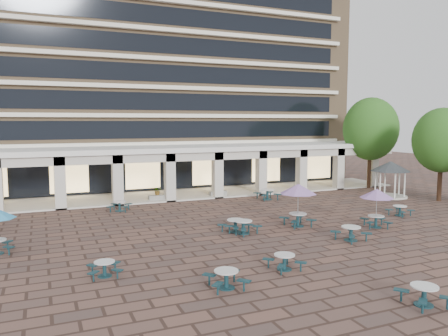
{
  "coord_description": "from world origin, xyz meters",
  "views": [
    {
      "loc": [
        -11.77,
        -22.02,
        6.51
      ],
      "look_at": [
        -1.24,
        3.0,
        3.64
      ],
      "focal_mm": 35.0,
      "sensor_mm": 36.0,
      "label": 1
    }
  ],
  "objects_px": {
    "gazebo": "(390,170)",
    "planter_left": "(158,195)",
    "picnic_table_0": "(226,277)",
    "picnic_table_2": "(284,260)",
    "picnic_table_1": "(424,294)",
    "planter_right": "(218,190)"
  },
  "relations": [
    {
      "from": "picnic_table_2",
      "to": "picnic_table_0",
      "type": "bearing_deg",
      "value": -166.61
    },
    {
      "from": "picnic_table_1",
      "to": "picnic_table_0",
      "type": "bearing_deg",
      "value": 149.66
    },
    {
      "from": "picnic_table_2",
      "to": "planter_right",
      "type": "height_order",
      "value": "planter_right"
    },
    {
      "from": "picnic_table_2",
      "to": "planter_right",
      "type": "relative_size",
      "value": 1.09
    },
    {
      "from": "picnic_table_0",
      "to": "gazebo",
      "type": "height_order",
      "value": "gazebo"
    },
    {
      "from": "planter_right",
      "to": "picnic_table_0",
      "type": "bearing_deg",
      "value": -111.15
    },
    {
      "from": "picnic_table_0",
      "to": "gazebo",
      "type": "relative_size",
      "value": 0.51
    },
    {
      "from": "picnic_table_0",
      "to": "planter_left",
      "type": "height_order",
      "value": "planter_left"
    },
    {
      "from": "planter_left",
      "to": "planter_right",
      "type": "height_order",
      "value": "planter_right"
    },
    {
      "from": "picnic_table_1",
      "to": "gazebo",
      "type": "bearing_deg",
      "value": 54.66
    },
    {
      "from": "gazebo",
      "to": "planter_left",
      "type": "height_order",
      "value": "gazebo"
    },
    {
      "from": "picnic_table_1",
      "to": "gazebo",
      "type": "distance_m",
      "value": 23.74
    },
    {
      "from": "picnic_table_1",
      "to": "planter_right",
      "type": "height_order",
      "value": "planter_right"
    },
    {
      "from": "picnic_table_0",
      "to": "picnic_table_2",
      "type": "bearing_deg",
      "value": 20.72
    },
    {
      "from": "picnic_table_0",
      "to": "planter_left",
      "type": "relative_size",
      "value": 1.14
    },
    {
      "from": "picnic_table_0",
      "to": "picnic_table_2",
      "type": "height_order",
      "value": "picnic_table_0"
    },
    {
      "from": "gazebo",
      "to": "planter_right",
      "type": "height_order",
      "value": "gazebo"
    },
    {
      "from": "picnic_table_2",
      "to": "picnic_table_1",
      "type": "bearing_deg",
      "value": -66.82
    },
    {
      "from": "planter_right",
      "to": "picnic_table_2",
      "type": "bearing_deg",
      "value": -103.23
    },
    {
      "from": "picnic_table_2",
      "to": "planter_right",
      "type": "distance_m",
      "value": 19.21
    },
    {
      "from": "picnic_table_0",
      "to": "planter_left",
      "type": "distance_m",
      "value": 19.81
    },
    {
      "from": "gazebo",
      "to": "planter_right",
      "type": "relative_size",
      "value": 2.22
    }
  ]
}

